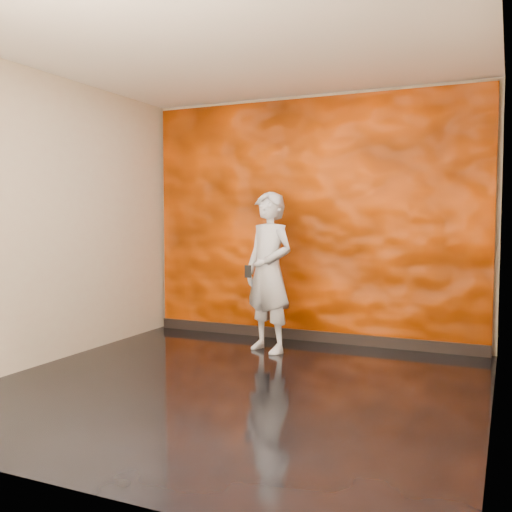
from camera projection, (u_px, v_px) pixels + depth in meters
room at (234, 219)px, 4.71m from camera, size 4.02×4.02×2.81m
feature_wall at (310, 220)px, 6.49m from camera, size 3.90×0.06×2.75m
baseboard at (308, 335)px, 6.55m from camera, size 3.90×0.04×0.12m
man at (269, 272)px, 5.99m from camera, size 0.72×0.61×1.68m
phone at (248, 271)px, 5.81m from camera, size 0.07×0.03×0.13m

